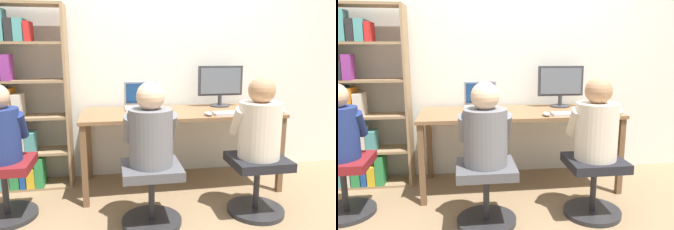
% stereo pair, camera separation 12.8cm
% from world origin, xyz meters
% --- Properties ---
extents(ground_plane, '(14.00, 14.00, 0.00)m').
position_xyz_m(ground_plane, '(0.00, 0.00, 0.00)').
color(ground_plane, '#846B4C').
extents(wall_back, '(10.00, 0.05, 2.60)m').
position_xyz_m(wall_back, '(0.00, 0.78, 1.30)').
color(wall_back, silver).
rests_on(wall_back, ground_plane).
extents(desk, '(1.85, 0.71, 0.74)m').
position_xyz_m(desk, '(0.00, 0.36, 0.67)').
color(desk, brown).
rests_on(desk, ground_plane).
extents(desktop_monitor, '(0.47, 0.20, 0.41)m').
position_xyz_m(desktop_monitor, '(0.46, 0.56, 0.96)').
color(desktop_monitor, '#333338').
rests_on(desktop_monitor, desk).
extents(laptop, '(0.33, 0.32, 0.26)m').
position_xyz_m(laptop, '(-0.35, 0.57, 0.80)').
color(laptop, '#B7B7BC').
rests_on(laptop, desk).
extents(keyboard, '(0.39, 0.13, 0.03)m').
position_xyz_m(keyboard, '(0.45, 0.11, 0.75)').
color(keyboard, '#B2B2B7').
rests_on(keyboard, desk).
extents(computer_mouse_by_keyboard, '(0.06, 0.11, 0.04)m').
position_xyz_m(computer_mouse_by_keyboard, '(0.20, 0.10, 0.76)').
color(computer_mouse_by_keyboard, '#99999E').
rests_on(computer_mouse_by_keyboard, desk).
extents(office_chair_left, '(0.46, 0.46, 0.47)m').
position_xyz_m(office_chair_left, '(0.49, -0.30, 0.28)').
color(office_chair_left, '#262628').
rests_on(office_chair_left, ground_plane).
extents(office_chair_right, '(0.46, 0.46, 0.47)m').
position_xyz_m(office_chair_right, '(-0.37, -0.33, 0.28)').
color(office_chair_right, '#262628').
rests_on(office_chair_right, ground_plane).
extents(person_at_monitor, '(0.40, 0.33, 0.64)m').
position_xyz_m(person_at_monitor, '(0.49, -0.30, 0.74)').
color(person_at_monitor, beige).
rests_on(person_at_monitor, office_chair_left).
extents(person_at_laptop, '(0.40, 0.32, 0.62)m').
position_xyz_m(person_at_laptop, '(-0.37, -0.33, 0.74)').
color(person_at_laptop, slate).
rests_on(person_at_laptop, office_chair_right).
extents(bookshelf, '(0.88, 0.28, 1.72)m').
position_xyz_m(bookshelf, '(-1.58, 0.54, 0.81)').
color(bookshelf, '#997A56').
rests_on(bookshelf, ground_plane).
extents(office_chair_side, '(0.46, 0.46, 0.47)m').
position_xyz_m(office_chair_side, '(-1.49, -0.04, 0.28)').
color(office_chair_side, '#262628').
rests_on(office_chair_side, ground_plane).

